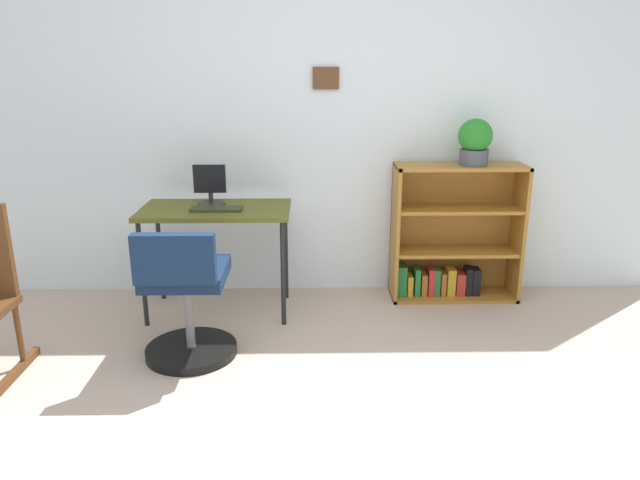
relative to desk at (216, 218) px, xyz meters
The scene contains 7 objects.
wall_back 1.04m from the desk, 33.13° to the left, with size 5.20×0.12×2.56m.
desk is the anchor object (origin of this frame).
monitor 0.21m from the desk, 115.90° to the left, with size 0.21×0.18×0.27m.
keyboard 0.10m from the desk, 76.29° to the right, with size 0.32×0.12×0.02m, color #2E351C.
office_chair 0.74m from the desk, 96.59° to the right, with size 0.52×0.55×0.80m.
bookshelf_low 1.65m from the desk, ahead, with size 0.88×0.30×0.95m.
potted_plant_on_shelf 1.78m from the desk, ahead, with size 0.22×0.22×0.31m.
Camera 1 is at (-0.08, -1.97, 1.62)m, focal length 32.79 mm.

